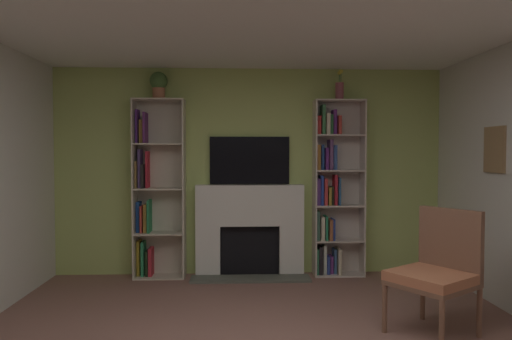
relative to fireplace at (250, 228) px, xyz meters
name	(u,v)px	position (x,y,z in m)	size (l,w,h in m)	color
wall_back_accent	(249,172)	(0.00, 0.13, 0.70)	(4.96, 0.06, 2.58)	#B5CB6B
fireplace	(250,228)	(0.00, 0.00, 0.00)	(1.44, 0.49, 1.13)	white
tv	(250,160)	(0.00, 0.07, 0.85)	(0.99, 0.06, 0.59)	black
bookshelf_left	(154,193)	(-1.17, -0.01, 0.44)	(0.62, 0.30, 2.18)	beige
bookshelf_right	(332,190)	(1.03, -0.01, 0.47)	(0.62, 0.28, 2.18)	beige
potted_plant	(159,84)	(-1.10, -0.05, 1.78)	(0.22, 0.22, 0.33)	#AE6948
vase_with_flowers	(340,89)	(1.11, -0.05, 1.72)	(0.10, 0.10, 0.38)	#8E434D
armchair	(438,269)	(1.53, -1.97, -0.04)	(0.81, 0.81, 1.05)	brown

